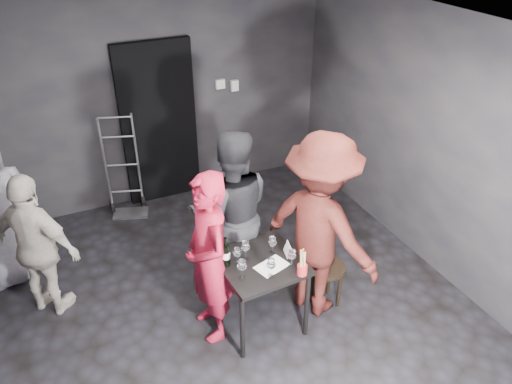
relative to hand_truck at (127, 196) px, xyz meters
name	(u,v)px	position (x,y,z in m)	size (l,w,h in m)	color
floor	(236,310)	(0.55, -2.25, -0.23)	(4.50, 5.00, 0.02)	black
ceiling	(228,36)	(0.55, -2.25, 2.47)	(4.50, 5.00, 0.02)	silver
wall_back	(155,100)	(0.55, 0.25, 1.12)	(4.50, 0.04, 2.70)	black
wall_right	(436,147)	(2.80, -2.25, 1.12)	(0.04, 5.00, 2.70)	black
doorway	(159,124)	(0.55, 0.19, 0.82)	(0.95, 0.10, 2.10)	black
wallbox_upper	(220,84)	(1.40, 0.20, 1.22)	(0.12, 0.06, 0.12)	#B7B7B2
wallbox_lower	(234,85)	(1.60, 0.20, 1.17)	(0.10, 0.06, 0.14)	#B7B7B2
hand_truck	(127,196)	(0.00, 0.00, 0.00)	(0.44, 0.36, 1.32)	#B2B2B7
tasting_table	(260,270)	(0.71, -2.48, 0.42)	(0.72, 0.72, 0.75)	black
stool	(327,273)	(1.42, -2.52, 0.14)	(0.35, 0.35, 0.47)	black
server_red	(208,250)	(0.27, -2.36, 0.70)	(0.68, 0.45, 1.87)	#A9152F
woman_black	(231,200)	(0.71, -1.83, 0.79)	(1.00, 0.55, 2.05)	#232327
man_maroon	(322,206)	(1.32, -2.49, 0.94)	(1.51, 0.70, 2.34)	#491814
bystander_cream	(38,247)	(-1.08, -1.44, 0.53)	(0.90, 0.43, 1.53)	beige
tasting_mat	(272,266)	(0.77, -2.59, 0.52)	(0.28, 0.19, 0.00)	white
wine_glass_a	(242,269)	(0.47, -2.62, 0.62)	(0.08, 0.08, 0.21)	white
wine_glass_b	(237,255)	(0.51, -2.43, 0.61)	(0.07, 0.07, 0.19)	white
wine_glass_c	(246,250)	(0.61, -2.40, 0.62)	(0.08, 0.08, 0.21)	white
wine_glass_d	(271,267)	(0.71, -2.70, 0.62)	(0.08, 0.08, 0.20)	white
wine_glass_e	(292,258)	(0.93, -2.67, 0.61)	(0.07, 0.07, 0.20)	white
wine_glass_f	(272,245)	(0.86, -2.43, 0.62)	(0.08, 0.08, 0.20)	white
wine_bottle	(226,255)	(0.42, -2.41, 0.63)	(0.07, 0.07, 0.30)	black
breadstick_cup	(303,263)	(0.96, -2.79, 0.64)	(0.09, 0.09, 0.27)	red
reserved_card	(288,250)	(0.98, -2.50, 0.57)	(0.09, 0.14, 0.11)	white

